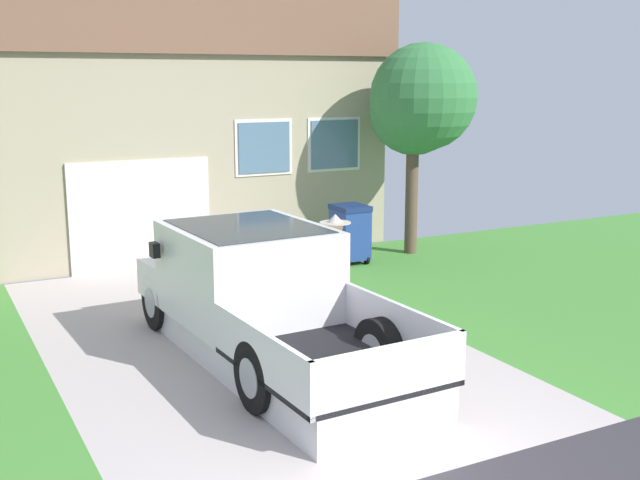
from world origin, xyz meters
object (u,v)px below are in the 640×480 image
object	(u,v)px
person_with_hat	(335,266)
handbag	(330,327)
pickup_truck	(256,297)
wheeled_trash_bin	(350,232)
neighbor_tree	(420,103)
house_with_garage	(99,123)

from	to	relation	value
person_with_hat	handbag	distance (m)	0.87
pickup_truck	person_with_hat	size ratio (longest dim) A/B	3.14
handbag	wheeled_trash_bin	bearing A→B (deg)	56.65
wheeled_trash_bin	pickup_truck	bearing A→B (deg)	-133.53
pickup_truck	neighbor_tree	size ratio (longest dim) A/B	1.25
pickup_truck	house_with_garage	distance (m)	8.26
handbag	wheeled_trash_bin	size ratio (longest dim) A/B	0.41
house_with_garage	wheeled_trash_bin	size ratio (longest dim) A/B	9.98
pickup_truck	person_with_hat	bearing A→B (deg)	9.94
pickup_truck	neighbor_tree	world-z (taller)	neighbor_tree
pickup_truck	wheeled_trash_bin	world-z (taller)	pickup_truck
handbag	neighbor_tree	size ratio (longest dim) A/B	0.11
pickup_truck	handbag	xyz separation A→B (m)	(1.14, 0.03, -0.60)
handbag	neighbor_tree	xyz separation A→B (m)	(4.15, 3.91, 2.92)
pickup_truck	wheeled_trash_bin	distance (m)	5.27
person_with_hat	wheeled_trash_bin	distance (m)	4.21
person_with_hat	neighbor_tree	world-z (taller)	neighbor_tree
neighbor_tree	pickup_truck	bearing A→B (deg)	-143.27
neighbor_tree	wheeled_trash_bin	xyz separation A→B (m)	(-1.66, -0.12, -2.45)
person_with_hat	house_with_garage	size ratio (longest dim) A/B	0.15
pickup_truck	handbag	world-z (taller)	pickup_truck
handbag	house_with_garage	world-z (taller)	house_with_garage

